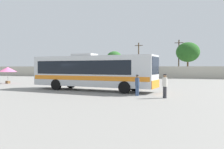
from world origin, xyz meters
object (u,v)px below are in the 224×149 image
coach_bus_silver_orange (91,71)px  vendor_umbrella_near_gate_pink (8,70)px  parked_car_leftmost_silver (65,74)px  parked_car_second_dark_blue (88,74)px  roadside_tree_left (85,61)px  utility_pole_far (179,58)px  passenger_waiting_on_apron (165,84)px  roadside_tree_midright (188,52)px  attendant_by_bus_door (137,84)px  roadside_tree_midleft (114,58)px  utility_pole_near (139,59)px

coach_bus_silver_orange → vendor_umbrella_near_gate_pink: bearing=162.5°
parked_car_leftmost_silver → parked_car_second_dark_blue: 5.35m
roadside_tree_left → utility_pole_far: bearing=4.0°
coach_bus_silver_orange → roadside_tree_left: bearing=116.6°
coach_bus_silver_orange → utility_pole_far: (6.43, 30.26, 2.26)m
coach_bus_silver_orange → passenger_waiting_on_apron: (7.18, -3.25, -0.88)m
roadside_tree_left → roadside_tree_midright: (22.69, 0.39, 1.58)m
vendor_umbrella_near_gate_pink → roadside_tree_left: size_ratio=0.45×
passenger_waiting_on_apron → utility_pole_far: size_ratio=0.22×
passenger_waiting_on_apron → roadside_tree_left: roadside_tree_left is taller
passenger_waiting_on_apron → parked_car_second_dark_blue: (-17.90, 25.44, -0.19)m
parked_car_second_dark_blue → roadside_tree_left: 8.11m
attendant_by_bus_door → vendor_umbrella_near_gate_pink: vendor_umbrella_near_gate_pink is taller
attendant_by_bus_door → roadside_tree_midright: (3.19, 31.91, 4.29)m
roadside_tree_left → roadside_tree_midleft: (6.77, 1.00, 0.64)m
vendor_umbrella_near_gate_pink → utility_pole_far: 33.10m
vendor_umbrella_near_gate_pink → attendant_by_bus_door: bearing=-20.5°
passenger_waiting_on_apron → parked_car_leftmost_silver: passenger_waiting_on_apron is taller
parked_car_leftmost_silver → roadside_tree_left: 7.11m
passenger_waiting_on_apron → utility_pole_near: utility_pole_near is taller
coach_bus_silver_orange → passenger_waiting_on_apron: 7.93m
utility_pole_near → roadside_tree_midright: size_ratio=1.03×
coach_bus_silver_orange → passenger_waiting_on_apron: coach_bus_silver_orange is taller
attendant_by_bus_door → parked_car_leftmost_silver: bearing=130.0°
passenger_waiting_on_apron → parked_car_leftmost_silver: (-23.25, 25.74, -0.18)m
utility_pole_far → roadside_tree_midleft: (-14.11, -0.44, 0.15)m
utility_pole_far → roadside_tree_midright: utility_pole_far is taller
parked_car_second_dark_blue → utility_pole_near: utility_pole_near is taller
utility_pole_far → attendant_by_bus_door: bearing=-92.4°
utility_pole_far → roadside_tree_midleft: 14.12m
utility_pole_far → roadside_tree_midright: (1.81, -1.05, 1.09)m
attendant_by_bus_door → vendor_umbrella_near_gate_pink: bearing=159.5°
coach_bus_silver_orange → roadside_tree_midright: bearing=74.2°
attendant_by_bus_door → roadside_tree_midleft: roadside_tree_midleft is taller
coach_bus_silver_orange → vendor_umbrella_near_gate_pink: size_ratio=5.28×
parked_car_second_dark_blue → coach_bus_silver_orange: bearing=-64.2°
roadside_tree_midleft → attendant_by_bus_door: bearing=-68.6°
parked_car_leftmost_silver → roadside_tree_midright: bearing=15.4°
coach_bus_silver_orange → roadside_tree_midright: (8.24, 29.21, 3.35)m
utility_pole_near → attendant_by_bus_door: bearing=-77.7°
utility_pole_near → utility_pole_far: utility_pole_far is taller
attendant_by_bus_door → vendor_umbrella_near_gate_pink: (-19.27, 7.21, 0.93)m
passenger_waiting_on_apron → vendor_umbrella_near_gate_pink: bearing=160.1°
coach_bus_silver_orange → parked_car_second_dark_blue: size_ratio=2.91×
attendant_by_bus_door → roadside_tree_left: bearing=121.7°
parked_car_leftmost_silver → vendor_umbrella_near_gate_pink: bearing=-84.1°
roadside_tree_left → utility_pole_near: bearing=1.7°
roadside_tree_midleft → roadside_tree_midright: roadside_tree_midright is taller
coach_bus_silver_orange → roadside_tree_midright: 30.53m
utility_pole_far → roadside_tree_midleft: size_ratio=1.36×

